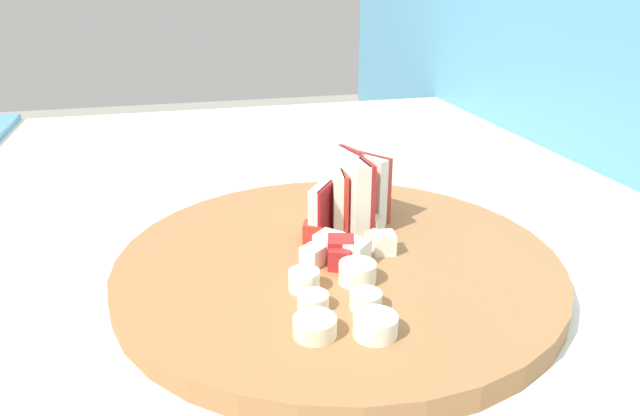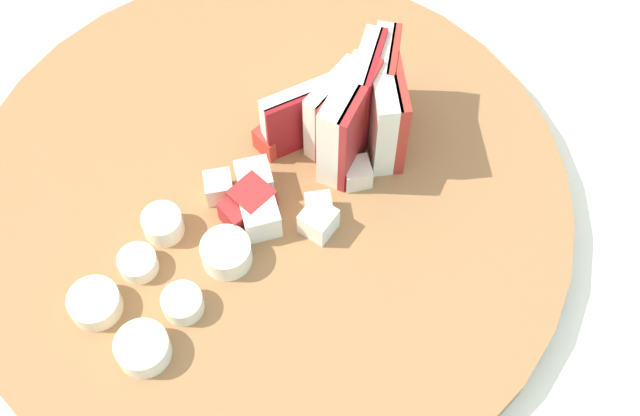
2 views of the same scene
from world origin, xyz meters
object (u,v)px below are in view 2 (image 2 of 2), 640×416
(cutting_board, at_px, (266,204))
(apple_wedge_fan, at_px, (358,108))
(banana_slice_rows, at_px, (161,285))
(apple_dice_pile, at_px, (271,196))

(cutting_board, xyz_separation_m, apple_wedge_fan, (-0.06, 0.03, 0.04))
(banana_slice_rows, bearing_deg, apple_wedge_fan, 161.24)
(cutting_board, relative_size, banana_slice_rows, 3.72)
(cutting_board, height_order, banana_slice_rows, banana_slice_rows)
(cutting_board, distance_m, banana_slice_rows, 0.08)
(cutting_board, bearing_deg, apple_dice_pile, 64.09)
(apple_wedge_fan, height_order, banana_slice_rows, apple_wedge_fan)
(apple_dice_pile, bearing_deg, cutting_board, -115.91)
(banana_slice_rows, bearing_deg, apple_dice_pile, 161.35)
(banana_slice_rows, bearing_deg, cutting_board, 166.13)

